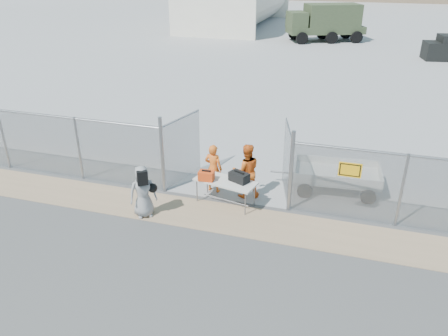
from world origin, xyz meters
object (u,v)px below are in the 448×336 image
(folding_table, at_px, (225,192))
(security_worker_left, at_px, (213,168))
(visitor, at_px, (143,192))
(utility_trailer, at_px, (336,177))
(security_worker_right, at_px, (246,171))

(folding_table, xyz_separation_m, security_worker_left, (-0.60, 0.66, 0.41))
(folding_table, height_order, visitor, visitor)
(folding_table, xyz_separation_m, utility_trailer, (3.14, 1.93, 0.03))
(security_worker_right, relative_size, visitor, 1.12)
(security_worker_right, height_order, visitor, security_worker_right)
(utility_trailer, bearing_deg, folding_table, -153.21)
(utility_trailer, bearing_deg, security_worker_right, -158.90)
(folding_table, distance_m, security_worker_left, 0.98)
(folding_table, xyz_separation_m, security_worker_right, (0.48, 0.64, 0.48))
(folding_table, height_order, security_worker_left, security_worker_left)
(folding_table, bearing_deg, security_worker_right, 65.14)
(security_worker_left, bearing_deg, utility_trailer, -155.16)
(security_worker_left, height_order, security_worker_right, security_worker_right)
(folding_table, height_order, utility_trailer, utility_trailer)
(visitor, relative_size, utility_trailer, 0.45)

